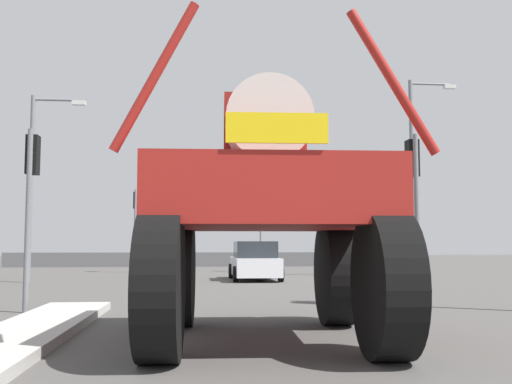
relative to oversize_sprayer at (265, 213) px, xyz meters
The scene contains 11 objects.
ground_plane 10.45m from the oversize_sprayer, 91.30° to the left, with size 120.00×120.00×0.00m, color #4C4947.
median_island 4.04m from the oversize_sprayer, 165.84° to the left, with size 1.28×7.55×0.15m, color #B2AFA8.
oversize_sprayer is the anchor object (origin of this frame).
sedan_ahead 15.18m from the oversize_sprayer, 85.32° to the left, with size 1.92×4.12×1.52m.
traffic_signal_near_left 6.24m from the oversize_sprayer, 137.02° to the left, with size 0.24×0.54×3.82m.
traffic_signal_near_right 5.76m from the oversize_sprayer, 47.75° to the left, with size 0.24×0.54×3.86m.
traffic_signal_far_left 21.93m from the oversize_sprayer, 84.38° to the left, with size 0.24×0.55×3.63m.
traffic_signal_far_right 22.23m from the oversize_sprayer, 100.77° to the left, with size 0.24×0.55×4.14m.
streetlight_far_left 16.13m from the oversize_sprayer, 116.32° to the left, with size 2.03×0.24×7.03m.
streetlight_far_right 18.54m from the oversize_sprayer, 62.89° to the left, with size 2.12×0.24×8.57m.
roadside_barrier 29.85m from the oversize_sprayer, 90.45° to the left, with size 25.61×0.24×0.90m, color #59595B.
Camera 1 is at (-0.73, -1.18, 1.40)m, focal length 42.47 mm.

